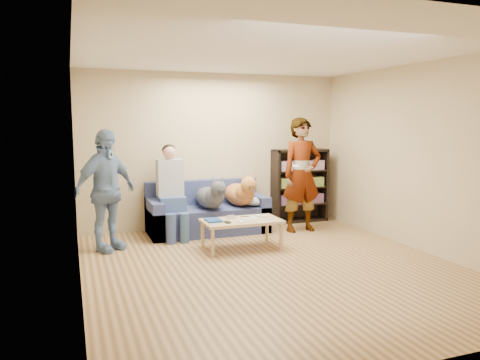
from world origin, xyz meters
name	(u,v)px	position (x,y,z in m)	size (l,w,h in m)	color
ground	(273,267)	(0.00, 0.00, 0.00)	(5.00, 5.00, 0.00)	brown
ceiling	(275,52)	(0.00, 0.00, 2.60)	(5.00, 5.00, 0.00)	white
wall_back	(214,151)	(0.00, 2.50, 1.30)	(4.50, 4.50, 0.00)	tan
wall_front	(420,192)	(0.00, -2.50, 1.30)	(4.50, 4.50, 0.00)	tan
wall_left	(76,169)	(-2.25, 0.00, 1.30)	(5.00, 5.00, 0.00)	tan
wall_right	(425,158)	(2.25, 0.00, 1.30)	(5.00, 5.00, 0.00)	tan
blanket	(255,201)	(0.51, 1.87, 0.50)	(0.40, 0.33, 0.14)	#B4B5BA
person_standing_right	(302,175)	(1.23, 1.64, 0.93)	(0.68, 0.44, 1.86)	gray
person_standing_left	(105,190)	(-1.87, 1.51, 0.85)	(0.99, 0.41, 1.70)	#7CA3C6
held_controller	(297,166)	(1.03, 1.44, 1.10)	(0.04, 0.13, 0.03)	white
notebook_blue	(213,220)	(-0.47, 0.98, 0.43)	(0.20, 0.26, 0.03)	navy
papers	(247,220)	(-0.02, 0.83, 0.43)	(0.26, 0.20, 0.01)	silver
magazine	(249,219)	(0.01, 0.85, 0.44)	(0.22, 0.17, 0.01)	#B0AB8C
camera_silver	(231,217)	(-0.19, 1.05, 0.45)	(0.11, 0.06, 0.05)	#B8B8BD
controller_a	(257,216)	(0.21, 1.03, 0.43)	(0.04, 0.13, 0.03)	silver
controller_b	(265,217)	(0.29, 0.95, 0.43)	(0.09, 0.06, 0.03)	silver
headphone_cup_a	(255,218)	(0.13, 0.91, 0.43)	(0.07, 0.07, 0.02)	white
headphone_cup_b	(253,217)	(0.13, 0.99, 0.43)	(0.07, 0.07, 0.02)	silver
pen_orange	(244,222)	(-0.09, 0.77, 0.42)	(0.01, 0.01, 0.14)	orange
pen_black	(245,216)	(0.05, 1.11, 0.42)	(0.01, 0.01, 0.14)	black
wallet	(227,222)	(-0.32, 0.81, 0.43)	(0.07, 0.12, 0.01)	black
sofa	(207,215)	(-0.25, 2.10, 0.28)	(1.90, 0.85, 0.82)	#515B93
person_seated	(171,188)	(-0.85, 1.97, 0.77)	(0.40, 0.73, 1.47)	#435B94
dog_gray	(211,196)	(-0.25, 1.85, 0.62)	(0.39, 1.24, 0.56)	#45484F
dog_tan	(241,193)	(0.28, 1.94, 0.63)	(0.41, 1.16, 0.59)	#BE7D3A
coffee_table	(242,223)	(-0.07, 0.93, 0.37)	(1.10, 0.60, 0.42)	tan
bookshelf	(299,184)	(1.55, 2.33, 0.68)	(1.00, 0.34, 1.30)	black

